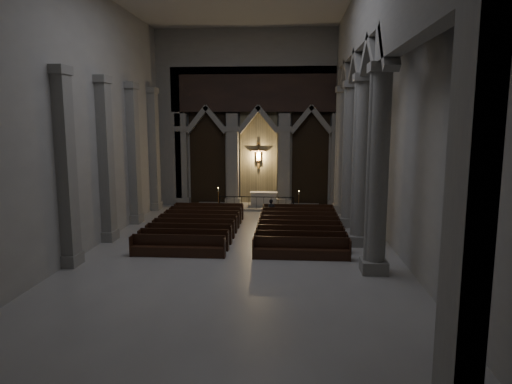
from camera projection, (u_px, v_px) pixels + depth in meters
room at (240, 81)px, 19.64m from camera, size 24.00×24.10×12.00m
sanctuary_wall at (258, 110)px, 31.16m from camera, size 14.00×0.77×12.00m
right_arcade at (365, 78)px, 20.52m from camera, size 1.00×24.00×12.00m
left_pilasters at (121, 159)px, 24.14m from camera, size 0.60×13.00×8.03m
sanctuary_step at (257, 207)px, 31.25m from camera, size 8.50×2.60×0.15m
altar at (264, 199)px, 31.12m from camera, size 1.86×0.75×0.95m
altar_rail at (256, 201)px, 30.12m from camera, size 4.99×0.09×0.98m
candle_stand_left at (218, 205)px, 29.78m from camera, size 0.27×0.27×1.63m
candle_stand_right at (299, 206)px, 30.06m from camera, size 0.23×0.23×1.35m
pews at (247, 230)px, 23.70m from camera, size 9.61×8.29×0.94m
worshipper at (271, 211)px, 26.70m from camera, size 0.55×0.41×1.36m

